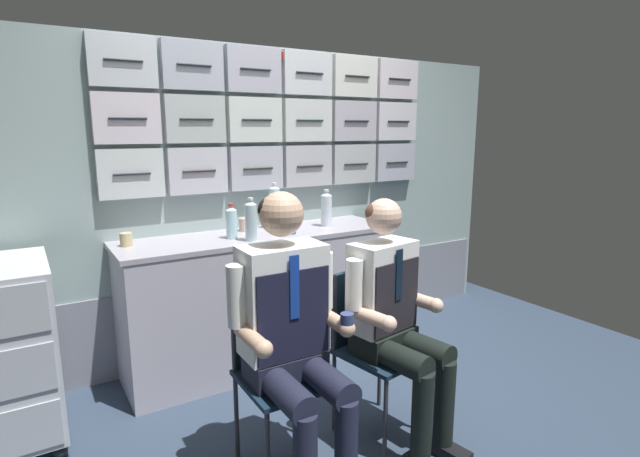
{
  "coord_description": "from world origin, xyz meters",
  "views": [
    {
      "loc": [
        -1.56,
        -1.85,
        1.59
      ],
      "look_at": [
        -0.17,
        0.41,
        1.06
      ],
      "focal_mm": 27.63,
      "sensor_mm": 36.0,
      "label": 1
    }
  ],
  "objects_px": {
    "folding_chair_left": "(276,354)",
    "water_bottle_blue_cap": "(251,221)",
    "crew_member_right": "(395,312)",
    "coffee_cup_white": "(244,224)",
    "crew_member_left": "(291,325)",
    "folding_chair_right": "(370,332)",
    "service_trolley": "(12,348)"
  },
  "relations": [
    {
      "from": "folding_chair_left",
      "to": "water_bottle_blue_cap",
      "type": "xyz_separation_m",
      "value": [
        0.23,
        0.79,
        0.5
      ]
    },
    {
      "from": "crew_member_right",
      "to": "coffee_cup_white",
      "type": "bearing_deg",
      "value": 101.5
    },
    {
      "from": "folding_chair_left",
      "to": "crew_member_left",
      "type": "xyz_separation_m",
      "value": [
        -0.0,
        -0.16,
        0.21
      ]
    },
    {
      "from": "crew_member_left",
      "to": "water_bottle_blue_cap",
      "type": "relative_size",
      "value": 4.92
    },
    {
      "from": "folding_chair_left",
      "to": "crew_member_left",
      "type": "height_order",
      "value": "crew_member_left"
    },
    {
      "from": "crew_member_left",
      "to": "folding_chair_right",
      "type": "relative_size",
      "value": 1.54
    },
    {
      "from": "crew_member_left",
      "to": "coffee_cup_white",
      "type": "relative_size",
      "value": 14.92
    },
    {
      "from": "service_trolley",
      "to": "folding_chair_left",
      "type": "xyz_separation_m",
      "value": [
        1.08,
        -0.82,
        0.03
      ]
    },
    {
      "from": "water_bottle_blue_cap",
      "to": "folding_chair_right",
      "type": "bearing_deg",
      "value": -68.89
    },
    {
      "from": "crew_member_left",
      "to": "crew_member_right",
      "type": "relative_size",
      "value": 1.05
    },
    {
      "from": "crew_member_right",
      "to": "folding_chair_left",
      "type": "bearing_deg",
      "value": 162.52
    },
    {
      "from": "service_trolley",
      "to": "crew_member_left",
      "type": "relative_size",
      "value": 0.71
    },
    {
      "from": "service_trolley",
      "to": "crew_member_left",
      "type": "height_order",
      "value": "crew_member_left"
    },
    {
      "from": "crew_member_left",
      "to": "coffee_cup_white",
      "type": "height_order",
      "value": "crew_member_left"
    },
    {
      "from": "folding_chair_right",
      "to": "coffee_cup_white",
      "type": "bearing_deg",
      "value": 101.76
    },
    {
      "from": "folding_chair_right",
      "to": "service_trolley",
      "type": "bearing_deg",
      "value": 152.7
    },
    {
      "from": "service_trolley",
      "to": "crew_member_right",
      "type": "bearing_deg",
      "value": -31.17
    },
    {
      "from": "water_bottle_blue_cap",
      "to": "coffee_cup_white",
      "type": "relative_size",
      "value": 3.03
    },
    {
      "from": "water_bottle_blue_cap",
      "to": "folding_chair_left",
      "type": "bearing_deg",
      "value": -106.35
    },
    {
      "from": "crew_member_left",
      "to": "folding_chair_right",
      "type": "height_order",
      "value": "crew_member_left"
    },
    {
      "from": "folding_chair_left",
      "to": "folding_chair_right",
      "type": "height_order",
      "value": "same"
    },
    {
      "from": "crew_member_left",
      "to": "crew_member_right",
      "type": "distance_m",
      "value": 0.58
    },
    {
      "from": "folding_chair_right",
      "to": "crew_member_left",
      "type": "bearing_deg",
      "value": -165.82
    },
    {
      "from": "service_trolley",
      "to": "water_bottle_blue_cap",
      "type": "height_order",
      "value": "water_bottle_blue_cap"
    },
    {
      "from": "service_trolley",
      "to": "crew_member_left",
      "type": "distance_m",
      "value": 1.48
    },
    {
      "from": "service_trolley",
      "to": "water_bottle_blue_cap",
      "type": "relative_size",
      "value": 3.51
    },
    {
      "from": "service_trolley",
      "to": "coffee_cup_white",
      "type": "height_order",
      "value": "coffee_cup_white"
    },
    {
      "from": "crew_member_left",
      "to": "crew_member_right",
      "type": "xyz_separation_m",
      "value": [
        0.57,
        -0.02,
        -0.05
      ]
    },
    {
      "from": "water_bottle_blue_cap",
      "to": "service_trolley",
      "type": "bearing_deg",
      "value": 178.76
    },
    {
      "from": "folding_chair_left",
      "to": "water_bottle_blue_cap",
      "type": "distance_m",
      "value": 0.97
    },
    {
      "from": "water_bottle_blue_cap",
      "to": "coffee_cup_white",
      "type": "xyz_separation_m",
      "value": [
        0.08,
        0.3,
        -0.08
      ]
    },
    {
      "from": "coffee_cup_white",
      "to": "crew_member_right",
      "type": "bearing_deg",
      "value": -78.5
    }
  ]
}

